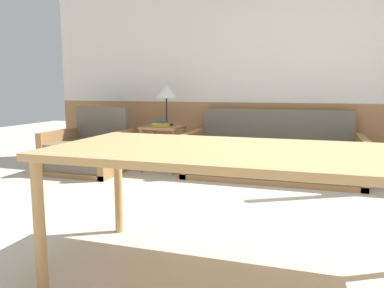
{
  "coord_description": "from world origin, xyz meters",
  "views": [
    {
      "loc": [
        0.06,
        -2.36,
        1.04
      ],
      "look_at": [
        -1.05,
        1.12,
        0.5
      ],
      "focal_mm": 35.0,
      "sensor_mm": 36.0,
      "label": 1
    }
  ],
  "objects": [
    {
      "name": "book_stack",
      "position": [
        -1.74,
        1.99,
        0.6
      ],
      "size": [
        0.21,
        0.13,
        0.07
      ],
      "color": "gold",
      "rests_on": "side_table"
    },
    {
      "name": "side_table",
      "position": [
        -1.74,
        2.07,
        0.46
      ],
      "size": [
        0.49,
        0.49,
        0.57
      ],
      "color": "#9E7042",
      "rests_on": "ground_plane"
    },
    {
      "name": "couch",
      "position": [
        -0.36,
        2.09,
        0.23
      ],
      "size": [
        2.02,
        0.88,
        0.79
      ],
      "color": "#9E7042",
      "rests_on": "ground_plane"
    },
    {
      "name": "wall_back",
      "position": [
        0.0,
        2.63,
        1.35
      ],
      "size": [
        7.2,
        0.06,
        2.7
      ],
      "color": "#AD7A4C",
      "rests_on": "ground_plane"
    },
    {
      "name": "ground_plane",
      "position": [
        0.0,
        0.0,
        0.0
      ],
      "size": [
        16.0,
        16.0,
        0.0
      ],
      "primitive_type": "plane",
      "color": "beige"
    },
    {
      "name": "table_lamp",
      "position": [
        -1.73,
        2.16,
        0.99
      ],
      "size": [
        0.29,
        0.29,
        0.52
      ],
      "color": "#262628",
      "rests_on": "side_table"
    },
    {
      "name": "armchair",
      "position": [
        -2.59,
        1.69,
        0.24
      ],
      "size": [
        0.9,
        0.81,
        0.81
      ],
      "rotation": [
        0.0,
        0.0,
        0.04
      ],
      "color": "#9E7042",
      "rests_on": "ground_plane"
    },
    {
      "name": "dining_table",
      "position": [
        -0.26,
        -0.43,
        0.67
      ],
      "size": [
        2.09,
        0.95,
        0.73
      ],
      "color": "tan",
      "rests_on": "ground_plane"
    }
  ]
}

